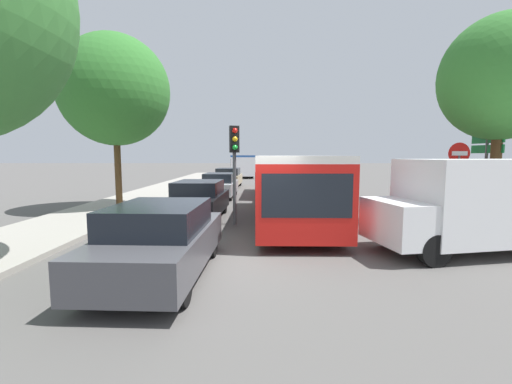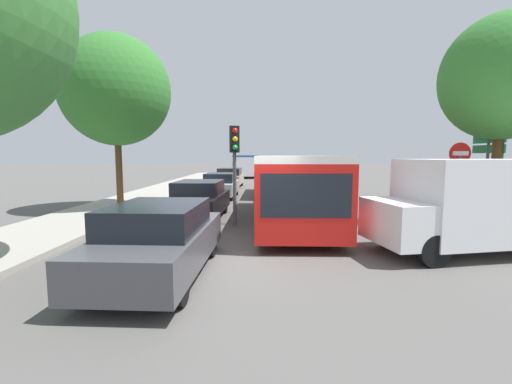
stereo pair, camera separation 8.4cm
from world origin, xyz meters
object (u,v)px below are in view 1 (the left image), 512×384
object	(u,v)px
direction_sign_post	(487,151)
articulated_bus	(285,178)
queued_car_silver	(220,185)
no_entry_sign	(458,172)
queued_car_tan	(228,178)
white_van	(479,203)
city_bus_rear	(241,164)
tree_left_mid	(114,94)
tree_right_near	(502,78)
traffic_light	(234,153)
queued_car_black	(199,200)
queued_car_graphite	(161,240)

from	to	relation	value
direction_sign_post	articulated_bus	bearing A→B (deg)	-38.28
queued_car_silver	no_entry_sign	world-z (taller)	no_entry_sign
queued_car_tan	white_van	bearing A→B (deg)	-154.00
city_bus_rear	queued_car_silver	xyz separation A→B (m)	(-0.14, -20.93, -0.68)
queued_car_silver	white_van	world-z (taller)	white_van
direction_sign_post	tree_left_mid	world-z (taller)	tree_left_mid
no_entry_sign	tree_right_near	distance (m)	3.28
queued_car_silver	tree_left_mid	world-z (taller)	tree_left_mid
traffic_light	tree_left_mid	distance (m)	6.90
queued_car_black	queued_car_tan	xyz separation A→B (m)	(-0.04, 13.05, 0.00)
queued_car_graphite	direction_sign_post	world-z (taller)	direction_sign_post
articulated_bus	tree_left_mid	distance (m)	8.38
city_bus_rear	queued_car_black	bearing A→B (deg)	174.64
queued_car_silver	queued_car_black	bearing A→B (deg)	-178.39
articulated_bus	traffic_light	distance (m)	4.77
queued_car_tan	tree_left_mid	xyz separation A→B (m)	(-3.97, -10.77, 4.33)
tree_right_near	traffic_light	bearing A→B (deg)	177.98
articulated_bus	direction_sign_post	bearing A→B (deg)	59.53
city_bus_rear	traffic_light	world-z (taller)	traffic_light
queued_car_silver	no_entry_sign	distance (m)	11.95
queued_car_black	direction_sign_post	size ratio (longest dim) A/B	1.17
queued_car_graphite	no_entry_sign	xyz separation A→B (m)	(8.47, 4.67, 1.13)
articulated_bus	tree_left_mid	size ratio (longest dim) A/B	2.14
city_bus_rear	articulated_bus	bearing A→B (deg)	-177.28
queued_car_silver	no_entry_sign	xyz separation A→B (m)	(8.75, -8.05, 1.16)
tree_right_near	articulated_bus	bearing A→B (deg)	146.08
queued_car_black	city_bus_rear	bearing A→B (deg)	1.62
queued_car_tan	tree_right_near	xyz separation A→B (m)	(10.15, -14.44, 4.14)
queued_car_silver	traffic_light	size ratio (longest dim) A/B	1.21
articulated_bus	queued_car_tan	world-z (taller)	articulated_bus
queued_car_tan	white_van	size ratio (longest dim) A/B	0.80
white_van	traffic_light	xyz separation A→B (m)	(-6.29, 3.30, 1.26)
queued_car_black	tree_right_near	xyz separation A→B (m)	(10.11, -1.40, 4.15)
queued_car_graphite	queued_car_tan	bearing A→B (deg)	3.11
traffic_light	tree_right_near	size ratio (longest dim) A/B	0.49
tree_left_mid	tree_right_near	xyz separation A→B (m)	(14.12, -3.68, -0.18)
queued_car_black	queued_car_tan	world-z (taller)	queued_car_tan
articulated_bus	no_entry_sign	xyz separation A→B (m)	(5.33, -4.62, 0.50)
tree_right_near	queued_car_black	bearing A→B (deg)	172.14
queued_car_tan	direction_sign_post	distance (m)	17.37
white_van	tree_left_mid	size ratio (longest dim) A/B	0.70
queued_car_silver	no_entry_sign	bearing A→B (deg)	-130.58
queued_car_black	white_van	world-z (taller)	white_van
white_van	tree_left_mid	bearing A→B (deg)	-40.68
white_van	queued_car_tan	bearing A→B (deg)	-77.06
articulated_bus	queued_car_graphite	world-z (taller)	articulated_bus
queued_car_silver	city_bus_rear	bearing A→B (deg)	1.62
white_van	traffic_light	distance (m)	7.22
city_bus_rear	queued_car_tan	xyz separation A→B (m)	(-0.23, -14.37, -0.66)
queued_car_silver	tree_right_near	world-z (taller)	tree_right_near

